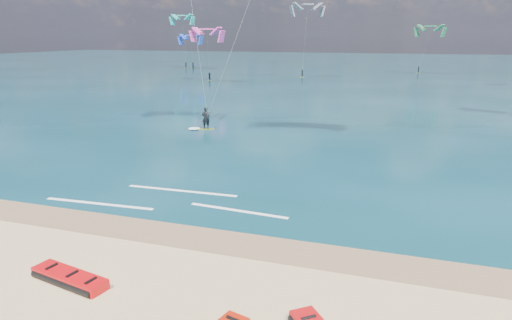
# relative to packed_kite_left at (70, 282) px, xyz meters

# --- Properties ---
(ground) EXTENTS (320.00, 320.00, 0.00)m
(ground) POSITION_rel_packed_kite_left_xyz_m (0.07, 41.75, 0.00)
(ground) COLOR tan
(ground) RESTS_ON ground
(wet_sand_strip) EXTENTS (320.00, 2.40, 0.01)m
(wet_sand_strip) POSITION_rel_packed_kite_left_xyz_m (0.07, 4.75, 0.00)
(wet_sand_strip) COLOR brown
(wet_sand_strip) RESTS_ON ground
(sea) EXTENTS (320.00, 200.00, 0.04)m
(sea) POSITION_rel_packed_kite_left_xyz_m (0.07, 105.75, 0.02)
(sea) COLOR #093136
(sea) RESTS_ON ground
(packed_kite_left) EXTENTS (3.43, 1.77, 0.42)m
(packed_kite_left) POSITION_rel_packed_kite_left_xyz_m (0.00, 0.00, 0.00)
(packed_kite_left) COLOR red
(packed_kite_left) RESTS_ON ground
(kitesurfer_main) EXTENTS (11.89, 6.78, 18.93)m
(kitesurfer_main) POSITION_rel_packed_kite_left_xyz_m (-4.10, 23.36, 9.93)
(kitesurfer_main) COLOR #8FC116
(kitesurfer_main) RESTS_ON sea
(shoreline_foam) EXTENTS (12.75, 3.62, 0.01)m
(shoreline_foam) POSITION_rel_packed_kite_left_xyz_m (-0.57, 8.26, 0.04)
(shoreline_foam) COLOR white
(shoreline_foam) RESTS_ON ground
(distant_kites) EXTENTS (80.88, 33.05, 13.71)m
(distant_kites) POSITION_rel_packed_kite_left_xyz_m (-9.87, 80.76, 5.59)
(distant_kites) COLOR gray
(distant_kites) RESTS_ON ground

